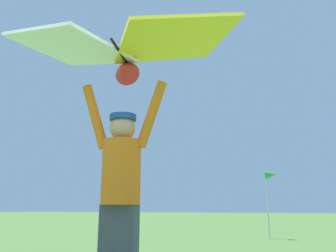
# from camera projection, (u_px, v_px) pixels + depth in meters

# --- Properties ---
(kite_flyer_person) EXTENTS (0.81, 0.42, 1.92)m
(kite_flyer_person) POSITION_uv_depth(u_px,v_px,m) (121.00, 191.00, 2.92)
(kite_flyer_person) COLOR #424751
(kite_flyer_person) RESTS_ON ground
(held_stunt_kite) EXTENTS (2.14, 1.37, 0.44)m
(held_stunt_kite) POSITION_uv_depth(u_px,v_px,m) (122.00, 49.00, 3.13)
(held_stunt_kite) COLOR black
(distant_kite_green_mid_left) EXTENTS (0.75, 0.82, 0.45)m
(distant_kite_green_mid_left) POSITION_uv_depth(u_px,v_px,m) (203.00, 141.00, 39.43)
(distant_kite_green_mid_left) COLOR green
(marker_flag) EXTENTS (0.30, 0.24, 1.82)m
(marker_flag) POSITION_uv_depth(u_px,v_px,m) (270.00, 179.00, 9.43)
(marker_flag) COLOR silver
(marker_flag) RESTS_ON ground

